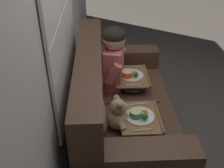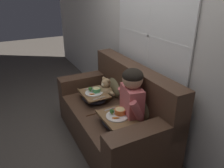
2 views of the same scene
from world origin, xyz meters
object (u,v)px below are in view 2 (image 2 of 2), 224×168
throw_pillow_behind_teddy (116,84)px  lap_tray_child (117,120)px  lap_tray_teddy (94,96)px  child_figure (132,94)px  throw_pillow_behind_child (143,104)px  couch (115,115)px  teddy_bear (106,89)px

throw_pillow_behind_teddy → lap_tray_child: throw_pillow_behind_teddy is taller
lap_tray_teddy → child_figure: bearing=15.6°
throw_pillow_behind_child → lap_tray_child: (-0.00, -0.34, -0.12)m
throw_pillow_behind_teddy → lap_tray_teddy: 0.36m
throw_pillow_behind_child → child_figure: bearing=-90.1°
couch → teddy_bear: (-0.33, 0.03, 0.23)m
couch → lap_tray_child: size_ratio=3.90×
teddy_bear → lap_tray_child: bearing=-15.3°
throw_pillow_behind_teddy → teddy_bear: (0.00, -0.16, -0.06)m
couch → lap_tray_child: 0.40m
couch → throw_pillow_behind_child: (0.33, 0.19, 0.29)m
couch → lap_tray_child: couch is taller
teddy_bear → lap_tray_child: 0.68m
couch → teddy_bear: 0.40m
throw_pillow_behind_child → child_figure: child_figure is taller
couch → lap_tray_child: (0.33, -0.15, 0.17)m
child_figure → lap_tray_child: child_figure is taller
couch → throw_pillow_behind_child: size_ratio=4.37×
throw_pillow_behind_child → throw_pillow_behind_teddy: throw_pillow_behind_child is taller
teddy_bear → lap_tray_teddy: size_ratio=0.77×
child_figure → lap_tray_teddy: bearing=-164.4°
throw_pillow_behind_child → lap_tray_teddy: bearing=-152.6°
couch → child_figure: size_ratio=2.72×
throw_pillow_behind_child → lap_tray_child: throw_pillow_behind_child is taller
child_figure → lap_tray_teddy: 0.74m
throw_pillow_behind_teddy → teddy_bear: throw_pillow_behind_teddy is taller
teddy_bear → throw_pillow_behind_teddy: bearing=90.3°
couch → child_figure: bearing=5.1°
throw_pillow_behind_child → lap_tray_child: 0.36m
couch → throw_pillow_behind_child: 0.47m
couch → lap_tray_teddy: bearing=-154.9°
lap_tray_child → child_figure: bearing=89.5°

